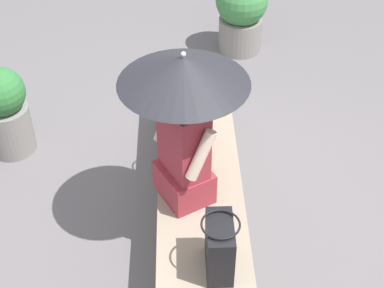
% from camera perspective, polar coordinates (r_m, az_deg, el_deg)
% --- Properties ---
extents(ground_plane, '(14.00, 14.00, 0.00)m').
position_cam_1_polar(ground_plane, '(4.13, 0.70, -7.27)').
color(ground_plane, '#605B5E').
extents(stone_bench, '(2.38, 0.56, 0.40)m').
position_cam_1_polar(stone_bench, '(3.98, 0.72, -5.30)').
color(stone_bench, gray).
rests_on(stone_bench, ground).
extents(person_seated, '(0.51, 0.41, 0.90)m').
position_cam_1_polar(person_seated, '(3.45, -0.83, -0.44)').
color(person_seated, '#992D38').
rests_on(person_seated, stone_bench).
extents(parasol, '(0.77, 0.77, 1.00)m').
position_cam_1_polar(parasol, '(3.23, -0.84, 7.37)').
color(parasol, '#B7B7BC').
rests_on(parasol, stone_bench).
extents(handbag_black, '(0.23, 0.17, 0.34)m').
position_cam_1_polar(handbag_black, '(4.03, -0.32, 2.38)').
color(handbag_black, '#B2333D').
rests_on(handbag_black, stone_bench).
extents(tote_bag_canvas, '(0.31, 0.23, 0.32)m').
position_cam_1_polar(tote_bag_canvas, '(4.32, 1.16, 5.10)').
color(tote_bag_canvas, brown).
rests_on(tote_bag_canvas, stone_bench).
extents(shoulder_bag_spare, '(0.29, 0.22, 0.36)m').
position_cam_1_polar(shoulder_bag_spare, '(3.19, 2.76, -10.15)').
color(shoulder_bag_spare, black).
rests_on(shoulder_bag_spare, stone_bench).
extents(planter_near, '(0.51, 0.51, 0.80)m').
position_cam_1_polar(planter_near, '(5.79, 4.93, 13.05)').
color(planter_near, gray).
rests_on(planter_near, ground).
extents(planter_far, '(0.38, 0.38, 0.75)m').
position_cam_1_polar(planter_far, '(4.67, -18.15, 3.22)').
color(planter_far, gray).
rests_on(planter_far, ground).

